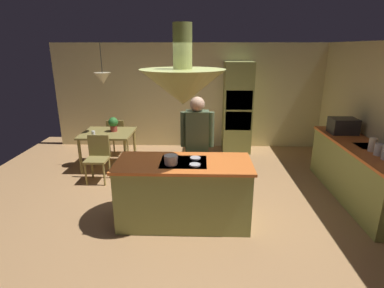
% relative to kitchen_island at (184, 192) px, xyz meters
% --- Properties ---
extents(ground, '(8.16, 8.16, 0.00)m').
position_rel_kitchen_island_xyz_m(ground, '(0.00, 0.20, -0.47)').
color(ground, '#AD7F51').
extents(wall_back, '(6.80, 0.10, 2.55)m').
position_rel_kitchen_island_xyz_m(wall_back, '(0.00, 3.65, 0.81)').
color(wall_back, beige).
rests_on(wall_back, ground).
extents(kitchen_island, '(1.89, 0.84, 0.95)m').
position_rel_kitchen_island_xyz_m(kitchen_island, '(0.00, 0.00, 0.00)').
color(kitchen_island, '#8C934C').
rests_on(kitchen_island, ground).
extents(counter_run_right, '(0.73, 2.54, 0.93)m').
position_rel_kitchen_island_xyz_m(counter_run_right, '(2.84, 0.80, 0.00)').
color(counter_run_right, '#8C934C').
rests_on(counter_run_right, ground).
extents(oven_tower, '(0.66, 0.62, 2.13)m').
position_rel_kitchen_island_xyz_m(oven_tower, '(1.10, 3.24, 0.60)').
color(oven_tower, '#8C934C').
rests_on(oven_tower, ground).
extents(dining_table, '(1.04, 0.94, 0.76)m').
position_rel_kitchen_island_xyz_m(dining_table, '(-1.70, 2.10, 0.19)').
color(dining_table, olive).
rests_on(dining_table, ground).
extents(person_at_island, '(0.53, 0.23, 1.73)m').
position_rel_kitchen_island_xyz_m(person_at_island, '(0.18, 0.69, 0.53)').
color(person_at_island, tan).
rests_on(person_at_island, ground).
extents(range_hood, '(1.10, 1.10, 1.00)m').
position_rel_kitchen_island_xyz_m(range_hood, '(0.00, 0.00, 1.51)').
color(range_hood, '#8C934C').
extents(pendant_light_over_table, '(0.32, 0.32, 0.82)m').
position_rel_kitchen_island_xyz_m(pendant_light_over_table, '(-1.70, 2.10, 1.39)').
color(pendant_light_over_table, beige).
extents(chair_facing_island, '(0.40, 0.40, 0.87)m').
position_rel_kitchen_island_xyz_m(chair_facing_island, '(-1.70, 1.41, 0.03)').
color(chair_facing_island, olive).
rests_on(chair_facing_island, ground).
extents(chair_by_back_wall, '(0.40, 0.40, 0.87)m').
position_rel_kitchen_island_xyz_m(chair_by_back_wall, '(-1.70, 2.79, 0.03)').
color(chair_by_back_wall, olive).
rests_on(chair_by_back_wall, ground).
extents(potted_plant_on_table, '(0.20, 0.20, 0.30)m').
position_rel_kitchen_island_xyz_m(potted_plant_on_table, '(-1.59, 2.18, 0.46)').
color(potted_plant_on_table, '#99382D').
rests_on(potted_plant_on_table, dining_table).
extents(cup_on_table, '(0.07, 0.07, 0.09)m').
position_rel_kitchen_island_xyz_m(cup_on_table, '(-1.91, 1.87, 0.34)').
color(cup_on_table, white).
rests_on(cup_on_table, dining_table).
extents(canister_sugar, '(0.13, 0.13, 0.18)m').
position_rel_kitchen_island_xyz_m(canister_sugar, '(2.84, 0.36, 0.55)').
color(canister_sugar, silver).
rests_on(canister_sugar, counter_run_right).
extents(canister_tea, '(0.11, 0.11, 0.21)m').
position_rel_kitchen_island_xyz_m(canister_tea, '(2.84, 0.54, 0.57)').
color(canister_tea, silver).
rests_on(canister_tea, counter_run_right).
extents(microwave_on_counter, '(0.46, 0.36, 0.28)m').
position_rel_kitchen_island_xyz_m(microwave_on_counter, '(2.84, 1.55, 0.60)').
color(microwave_on_counter, '#232326').
rests_on(microwave_on_counter, counter_run_right).
extents(cooking_pot_on_cooktop, '(0.18, 0.18, 0.12)m').
position_rel_kitchen_island_xyz_m(cooking_pot_on_cooktop, '(-0.16, -0.13, 0.54)').
color(cooking_pot_on_cooktop, '#B2B2B7').
rests_on(cooking_pot_on_cooktop, kitchen_island).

